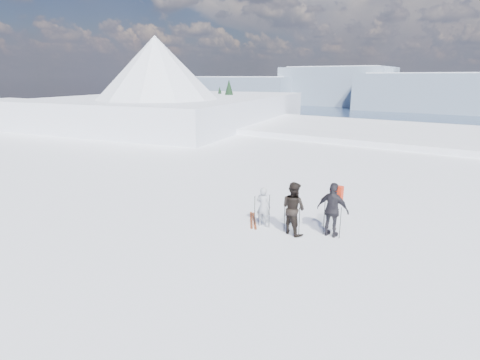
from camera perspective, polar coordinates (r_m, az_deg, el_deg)
The scene contains 8 objects.
lake_basin at distance 39.89m, azimuth 24.34°, elevation -3.25°, with size 820.00×820.00×71.62m.
near_ridge at distance 49.56m, azimuth -7.16°, elevation 5.10°, with size 31.37×35.68×25.62m.
skier_grey at distance 13.87m, azimuth 3.57°, elevation -4.10°, with size 0.55×0.36×1.51m, color #969CA4.
skier_dark at distance 13.27m, azimuth 8.14°, elevation -4.26°, with size 0.92×0.72×1.90m, color black.
skier_pack at distance 13.30m, azimuth 13.96°, elevation -4.46°, with size 1.13×0.47×1.94m, color black.
backpack at distance 13.16m, azimuth 14.72°, elevation 1.00°, with size 0.41×0.23×0.57m, color red.
ski_poles at distance 13.49m, azimuth 8.30°, elevation -5.47°, with size 3.08×0.62×1.37m.
skis_loose at distance 14.60m, azimuth 1.96°, elevation -6.15°, with size 1.15×1.49×0.03m.
Camera 1 is at (5.12, -7.72, 5.41)m, focal length 28.00 mm.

